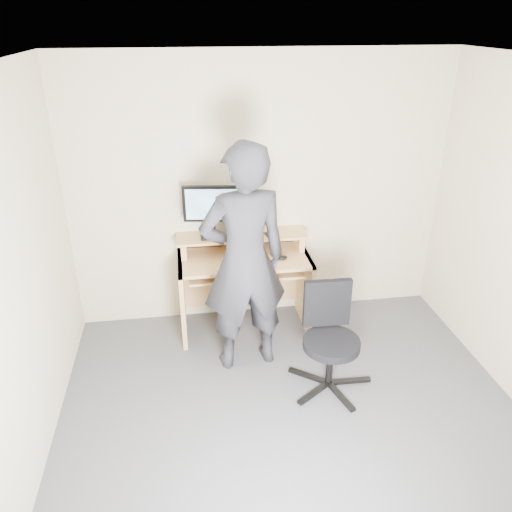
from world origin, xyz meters
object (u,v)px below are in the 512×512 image
object	(u,v)px
desk	(243,273)
office_chair	(330,334)
person	(244,261)
monitor	(212,207)

from	to	relation	value
desk	office_chair	world-z (taller)	desk
desk	person	world-z (taller)	person
desk	monitor	world-z (taller)	monitor
office_chair	person	bearing A→B (deg)	150.19
desk	person	bearing A→B (deg)	-96.20
monitor	person	distance (m)	0.71
monitor	person	size ratio (longest dim) A/B	0.26
office_chair	person	distance (m)	0.89
desk	monitor	xyz separation A→B (m)	(-0.27, 0.05, 0.65)
person	desk	bearing A→B (deg)	-105.05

